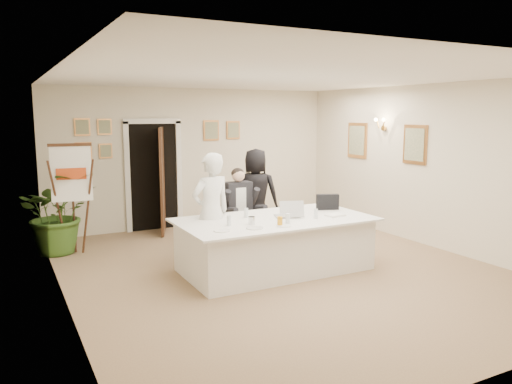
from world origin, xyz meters
The scene contains 28 objects.
floor centered at (0.00, 0.00, 0.00)m, with size 7.00×7.00×0.00m, color brown.
ceiling centered at (0.00, 0.00, 2.80)m, with size 6.00×7.00×0.02m, color white.
wall_back centered at (0.00, 3.50, 1.40)m, with size 6.00×0.10×2.80m, color beige.
wall_front centered at (0.00, -3.50, 1.40)m, with size 6.00×0.10×2.80m, color beige.
wall_left centered at (-3.00, 0.00, 1.40)m, with size 0.10×7.00×2.80m, color beige.
wall_right centered at (3.00, 0.00, 1.40)m, with size 0.10×7.00×2.80m, color beige.
doorway centered at (-0.88, 3.32, 1.04)m, with size 1.14×0.86×2.20m.
pictures_back_wall centered at (-0.80, 3.47, 1.85)m, with size 3.40×0.06×0.80m, color #C38142, non-canonical shape.
pictures_right_wall centered at (2.97, 1.20, 1.75)m, with size 0.06×2.20×0.80m, color #C38142, non-canonical shape.
wall_sconce centered at (2.90, 1.20, 2.10)m, with size 0.20×0.30×0.24m, color #B6883A, non-canonical shape.
conference_table centered at (-0.09, 0.04, 0.39)m, with size 2.84×1.51×0.78m.
seated_man centered at (-0.10, 1.22, 0.71)m, with size 0.61×0.65×1.42m, color black, non-canonical shape.
flip_chart centered at (-2.59, 2.25, 0.83)m, with size 0.64×0.43×1.79m.
standing_man centered at (-0.90, 0.50, 0.87)m, with size 0.63×0.42×1.74m, color white.
standing_woman centered at (0.50, 1.77, 0.84)m, with size 0.82×0.53×1.68m, color black.
potted_palm centered at (-2.80, 2.50, 0.68)m, with size 1.22×1.05×1.35m, color #34591D.
laptop centered at (0.14, 0.08, 0.91)m, with size 0.36×0.37×0.28m, color #B7BABC, non-canonical shape.
laptop_bag centered at (1.00, 0.25, 0.90)m, with size 0.35×0.10×0.25m, color black.
paper_stack centered at (0.80, -0.22, 0.79)m, with size 0.27×0.19×0.03m, color white.
plate_left centered at (-1.10, -0.33, 0.78)m, with size 0.22×0.22×0.01m, color white.
plate_mid centered at (-0.65, -0.39, 0.78)m, with size 0.23×0.23×0.01m, color white.
plate_near centered at (-0.23, -0.46, 0.78)m, with size 0.21×0.21×0.01m, color white.
glass_a centered at (-0.88, -0.08, 0.84)m, with size 0.06×0.06×0.14m, color silver.
glass_b centered at (-0.09, -0.33, 0.84)m, with size 0.07×0.07×0.14m, color silver.
glass_c centered at (0.45, -0.22, 0.84)m, with size 0.06×0.06×0.14m, color silver.
glass_d centered at (-0.43, 0.30, 0.84)m, with size 0.06×0.06×0.14m, color silver.
oj_glass centered at (-0.27, -0.41, 0.84)m, with size 0.07×0.07×0.13m, color orange.
steel_jug centered at (-0.57, -0.15, 0.83)m, with size 0.10×0.10×0.11m, color silver.
Camera 1 is at (-3.64, -6.16, 2.29)m, focal length 35.00 mm.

